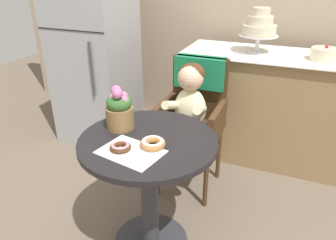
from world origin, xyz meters
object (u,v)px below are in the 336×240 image
Objects in this scene: donut_front at (153,143)px; refrigerator at (94,49)px; seated_child at (188,107)px; round_layer_cake at (325,54)px; donut_mid at (120,147)px; cafe_table at (149,173)px; tiered_cake_stand at (260,27)px; wicker_chair at (195,103)px; flower_vase at (120,109)px.

refrigerator is (-1.11, 1.16, 0.11)m from donut_front.
round_layer_cake is (0.80, 0.69, 0.27)m from seated_child.
seated_child is 0.72m from donut_mid.
donut_mid is at bearing -117.11° from cafe_table.
seated_child is at bearing 92.62° from donut_front.
cafe_table is 1.47m from tiered_cake_stand.
wicker_chair is (0.03, 0.72, 0.13)m from cafe_table.
donut_front is 1.22× the size of donut_mid.
cafe_table is 1.56m from round_layer_cake.
cafe_table is 1.56m from refrigerator.
seated_child is (0.00, -0.16, 0.04)m from wicker_chair.
wicker_chair is 0.88m from donut_mid.
donut_front reaches higher than donut_mid.
donut_front is 1.54m from round_layer_cake.
wicker_chair is at bearing 90.00° from seated_child.
seated_child is 0.63m from donut_front.
round_layer_cake reaches higher than cafe_table.
wicker_chair is 2.81× the size of tiered_cake_stand.
wicker_chair is at bearing -146.32° from round_layer_cake.
refrigerator reaches higher than flower_vase.
cafe_table is 0.99× the size of seated_child.
seated_child is at bearing -139.27° from round_layer_cake.
round_layer_cake is at bearing 56.55° from cafe_table.
round_layer_cake reaches higher than donut_front.
tiered_cake_stand is (0.53, 1.24, 0.27)m from flower_vase.
wicker_chair is 4.75× the size of round_layer_cake.
donut_front is at bearing -26.28° from flower_vase.
seated_child is (0.03, 0.56, 0.17)m from cafe_table.
flower_vase is at bearing -130.48° from round_layer_cake.
donut_front is at bearing -87.38° from seated_child.
wicker_chair is 1.31× the size of seated_child.
cafe_table is 0.38m from flower_vase.
tiered_cake_stand is 1.43m from refrigerator.
donut_mid is 1.68m from round_layer_cake.
tiered_cake_stand is at bearing 67.08° from seated_child.
donut_mid is 0.06× the size of refrigerator.
wicker_chair reaches higher than donut_mid.
wicker_chair is 0.79m from donut_front.
refrigerator reaches higher than seated_child.
wicker_chair reaches higher than cafe_table.
flower_vase is (-0.22, -0.51, 0.15)m from seated_child.
cafe_table is 2.12× the size of tiered_cake_stand.
flower_vase is 1.21× the size of round_layer_cake.
tiered_cake_stand is 1.69× the size of round_layer_cake.
seated_child reaches higher than cafe_table.
donut_front reaches higher than cafe_table.
donut_front is at bearing -101.70° from tiered_cake_stand.
seated_child is at bearing 66.51° from flower_vase.
tiered_cake_stand is (0.31, 0.74, 0.42)m from seated_child.
cafe_table is 6.96× the size of donut_mid.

